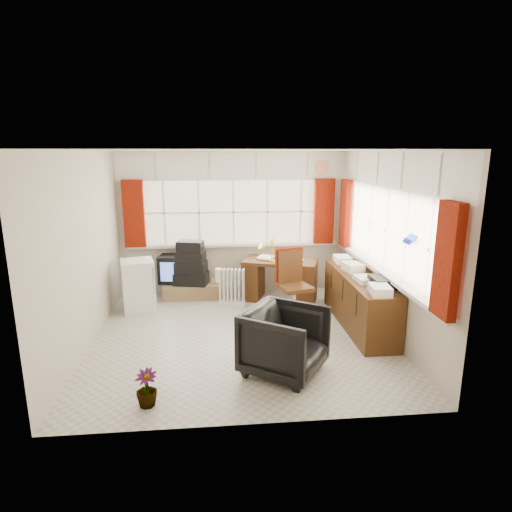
% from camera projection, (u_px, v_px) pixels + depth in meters
% --- Properties ---
extents(ground, '(4.00, 4.00, 0.00)m').
position_uv_depth(ground, '(241.00, 335.00, 5.93)').
color(ground, beige).
rests_on(ground, ground).
extents(room_walls, '(4.00, 4.00, 4.00)m').
position_uv_depth(room_walls, '(240.00, 229.00, 5.58)').
color(room_walls, beige).
rests_on(room_walls, ground).
extents(window_back, '(3.70, 0.12, 3.60)m').
position_uv_depth(window_back, '(234.00, 241.00, 7.59)').
color(window_back, beige).
rests_on(window_back, room_walls).
extents(window_right, '(0.12, 3.70, 3.60)m').
position_uv_depth(window_right, '(381.00, 266.00, 5.89)').
color(window_right, beige).
rests_on(window_right, room_walls).
extents(curtains, '(3.83, 3.83, 1.15)m').
position_uv_depth(curtains, '(297.00, 220.00, 6.57)').
color(curtains, maroon).
rests_on(curtains, room_walls).
extents(overhead_cabinets, '(3.98, 3.98, 0.48)m').
position_uv_depth(overhead_cabinets, '(301.00, 168.00, 6.44)').
color(overhead_cabinets, silver).
rests_on(overhead_cabinets, room_walls).
extents(desk, '(1.35, 0.97, 0.74)m').
position_uv_depth(desk, '(280.00, 278.00, 7.28)').
color(desk, '#492411').
rests_on(desk, ground).
extents(desk_lamp, '(0.16, 0.14, 0.40)m').
position_uv_depth(desk_lamp, '(272.00, 245.00, 7.06)').
color(desk_lamp, yellow).
rests_on(desk_lamp, desk).
extents(task_chair, '(0.56, 0.58, 1.08)m').
position_uv_depth(task_chair, '(292.00, 282.00, 6.43)').
color(task_chair, black).
rests_on(task_chair, ground).
extents(office_chair, '(1.16, 1.16, 0.77)m').
position_uv_depth(office_chair, '(285.00, 341.00, 4.86)').
color(office_chair, black).
rests_on(office_chair, ground).
extents(radiator, '(0.45, 0.26, 0.63)m').
position_uv_depth(radiator, '(232.00, 291.00, 7.03)').
color(radiator, white).
rests_on(radiator, ground).
extents(credenza, '(0.50, 2.00, 0.85)m').
position_uv_depth(credenza, '(359.00, 300.00, 6.20)').
color(credenza, '#492411').
rests_on(credenza, ground).
extents(file_tray, '(0.29, 0.37, 0.12)m').
position_uv_depth(file_tray, '(383.00, 282.00, 5.64)').
color(file_tray, black).
rests_on(file_tray, credenza).
extents(tv_bench, '(1.40, 0.50, 0.25)m').
position_uv_depth(tv_bench, '(204.00, 290.00, 7.52)').
color(tv_bench, '#9A7D4D').
rests_on(tv_bench, ground).
extents(crt_tv, '(0.61, 0.58, 0.49)m').
position_uv_depth(crt_tv, '(176.00, 268.00, 7.50)').
color(crt_tv, black).
rests_on(crt_tv, tv_bench).
extents(hifi_stack, '(0.63, 0.47, 0.77)m').
position_uv_depth(hifi_stack, '(191.00, 265.00, 7.33)').
color(hifi_stack, black).
rests_on(hifi_stack, tv_bench).
extents(mini_fridge, '(0.59, 0.59, 0.83)m').
position_uv_depth(mini_fridge, '(138.00, 286.00, 6.79)').
color(mini_fridge, white).
rests_on(mini_fridge, ground).
extents(spray_bottle_a, '(0.16, 0.16, 0.32)m').
position_uv_depth(spray_bottle_a, '(213.00, 288.00, 7.50)').
color(spray_bottle_a, silver).
rests_on(spray_bottle_a, ground).
extents(spray_bottle_b, '(0.11, 0.11, 0.18)m').
position_uv_depth(spray_bottle_b, '(196.00, 292.00, 7.48)').
color(spray_bottle_b, '#8ED3D0').
rests_on(spray_bottle_b, ground).
extents(flower_vase, '(0.24, 0.24, 0.39)m').
position_uv_depth(flower_vase, '(146.00, 388.00, 4.25)').
color(flower_vase, black).
rests_on(flower_vase, ground).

